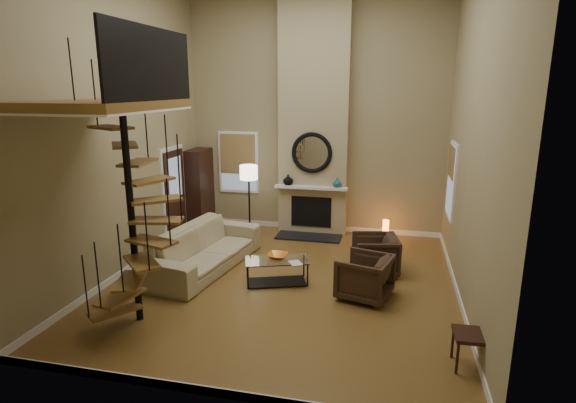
% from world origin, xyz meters
% --- Properties ---
extents(ground, '(6.00, 6.50, 0.01)m').
position_xyz_m(ground, '(0.00, 0.00, -0.01)').
color(ground, olive).
rests_on(ground, ground).
extents(back_wall, '(6.00, 0.02, 5.50)m').
position_xyz_m(back_wall, '(0.00, 3.25, 2.75)').
color(back_wall, '#998C63').
rests_on(back_wall, ground).
extents(front_wall, '(6.00, 0.02, 5.50)m').
position_xyz_m(front_wall, '(0.00, -3.25, 2.75)').
color(front_wall, '#998C63').
rests_on(front_wall, ground).
extents(left_wall, '(0.02, 6.50, 5.50)m').
position_xyz_m(left_wall, '(-3.00, 0.00, 2.75)').
color(left_wall, '#998C63').
rests_on(left_wall, ground).
extents(right_wall, '(0.02, 6.50, 5.50)m').
position_xyz_m(right_wall, '(3.00, 0.00, 2.75)').
color(right_wall, '#998C63').
rests_on(right_wall, ground).
extents(baseboard_back, '(6.00, 0.02, 0.12)m').
position_xyz_m(baseboard_back, '(0.00, 3.24, 0.06)').
color(baseboard_back, white).
rests_on(baseboard_back, ground).
extents(baseboard_front, '(6.00, 0.02, 0.12)m').
position_xyz_m(baseboard_front, '(0.00, -3.24, 0.06)').
color(baseboard_front, white).
rests_on(baseboard_front, ground).
extents(baseboard_left, '(0.02, 6.50, 0.12)m').
position_xyz_m(baseboard_left, '(-2.99, 0.00, 0.06)').
color(baseboard_left, white).
rests_on(baseboard_left, ground).
extents(baseboard_right, '(0.02, 6.50, 0.12)m').
position_xyz_m(baseboard_right, '(2.99, 0.00, 0.06)').
color(baseboard_right, white).
rests_on(baseboard_right, ground).
extents(chimney_breast, '(1.60, 0.38, 5.50)m').
position_xyz_m(chimney_breast, '(0.00, 3.06, 2.75)').
color(chimney_breast, tan).
rests_on(chimney_breast, ground).
extents(hearth, '(1.50, 0.60, 0.04)m').
position_xyz_m(hearth, '(0.00, 2.57, 0.02)').
color(hearth, black).
rests_on(hearth, ground).
extents(firebox, '(0.95, 0.02, 0.72)m').
position_xyz_m(firebox, '(0.00, 2.86, 0.55)').
color(firebox, black).
rests_on(firebox, chimney_breast).
extents(mantel, '(1.70, 0.18, 0.06)m').
position_xyz_m(mantel, '(0.00, 2.78, 1.15)').
color(mantel, white).
rests_on(mantel, chimney_breast).
extents(mirror_frame, '(0.94, 0.10, 0.94)m').
position_xyz_m(mirror_frame, '(0.00, 2.84, 1.95)').
color(mirror_frame, black).
rests_on(mirror_frame, chimney_breast).
extents(mirror_disc, '(0.80, 0.01, 0.80)m').
position_xyz_m(mirror_disc, '(0.00, 2.85, 1.95)').
color(mirror_disc, white).
rests_on(mirror_disc, chimney_breast).
extents(vase_left, '(0.24, 0.24, 0.25)m').
position_xyz_m(vase_left, '(-0.55, 2.82, 1.30)').
color(vase_left, black).
rests_on(vase_left, mantel).
extents(vase_right, '(0.20, 0.20, 0.21)m').
position_xyz_m(vase_right, '(0.60, 2.82, 1.28)').
color(vase_right, '#185656').
rests_on(vase_right, mantel).
extents(window_back, '(1.02, 0.06, 1.52)m').
position_xyz_m(window_back, '(-1.90, 3.22, 1.62)').
color(window_back, white).
rests_on(window_back, back_wall).
extents(window_right, '(0.06, 1.02, 1.52)m').
position_xyz_m(window_right, '(2.97, 2.00, 1.63)').
color(window_right, white).
rests_on(window_right, right_wall).
extents(entry_door, '(0.10, 1.05, 2.16)m').
position_xyz_m(entry_door, '(-2.95, 1.80, 1.05)').
color(entry_door, white).
rests_on(entry_door, ground).
extents(loft, '(1.70, 2.20, 1.09)m').
position_xyz_m(loft, '(-2.04, -1.80, 3.24)').
color(loft, olive).
rests_on(loft, left_wall).
extents(spiral_stair, '(1.47, 1.47, 4.06)m').
position_xyz_m(spiral_stair, '(-1.78, -1.79, 1.78)').
color(spiral_stair, black).
rests_on(spiral_stair, ground).
extents(hutch, '(0.42, 0.89, 1.99)m').
position_xyz_m(hutch, '(-2.78, 2.83, 0.95)').
color(hutch, black).
rests_on(hutch, ground).
extents(sofa, '(1.51, 2.94, 0.82)m').
position_xyz_m(sofa, '(-1.65, 0.33, 0.40)').
color(sofa, tan).
rests_on(sofa, ground).
extents(armchair_near, '(0.96, 0.95, 0.75)m').
position_xyz_m(armchair_near, '(1.65, 0.83, 0.35)').
color(armchair_near, '#3B271B').
rests_on(armchair_near, ground).
extents(armchair_far, '(1.01, 0.99, 0.75)m').
position_xyz_m(armchair_far, '(1.53, -0.30, 0.35)').
color(armchair_far, '#3B271B').
rests_on(armchair_far, ground).
extents(coffee_table, '(1.23, 0.89, 0.43)m').
position_xyz_m(coffee_table, '(-0.10, -0.07, 0.28)').
color(coffee_table, silver).
rests_on(coffee_table, ground).
extents(bowl, '(0.36, 0.36, 0.09)m').
position_xyz_m(bowl, '(-0.10, -0.02, 0.50)').
color(bowl, orange).
rests_on(bowl, coffee_table).
extents(book, '(0.30, 0.32, 0.02)m').
position_xyz_m(book, '(0.25, -0.22, 0.46)').
color(book, gray).
rests_on(book, coffee_table).
extents(floor_lamp, '(0.40, 0.40, 1.71)m').
position_xyz_m(floor_lamp, '(-1.32, 2.24, 1.41)').
color(floor_lamp, black).
rests_on(floor_lamp, ground).
extents(accent_lamp, '(0.14, 0.14, 0.50)m').
position_xyz_m(accent_lamp, '(1.74, 2.70, 0.25)').
color(accent_lamp, orange).
rests_on(accent_lamp, ground).
extents(side_chair, '(0.45, 0.44, 0.95)m').
position_xyz_m(side_chair, '(2.96, -1.99, 0.53)').
color(side_chair, black).
rests_on(side_chair, ground).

